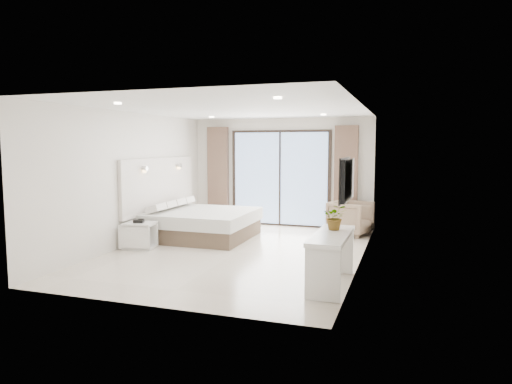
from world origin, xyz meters
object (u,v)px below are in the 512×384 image
nightstand (140,236)px  armchair (351,216)px  console_desk (331,248)px  bed (201,224)px

nightstand → armchair: size_ratio=0.74×
nightstand → console_desk: size_ratio=0.41×
nightstand → console_desk: 4.15m
armchair → console_desk: bearing=-159.2°
armchair → nightstand: bearing=143.8°
bed → armchair: size_ratio=2.53×
console_desk → armchair: (-0.19, 3.93, -0.13)m
bed → console_desk: size_ratio=1.39×
armchair → bed: bearing=132.0°
bed → console_desk: console_desk is taller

